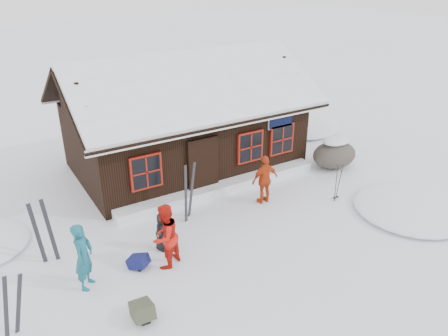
% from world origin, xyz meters
% --- Properties ---
extents(ground, '(120.00, 120.00, 0.00)m').
position_xyz_m(ground, '(0.00, 0.00, 0.00)').
color(ground, white).
rests_on(ground, ground).
extents(mountain_hut, '(8.90, 6.09, 4.42)m').
position_xyz_m(mountain_hut, '(1.50, 4.98, 1.58)').
color(mountain_hut, black).
rests_on(mountain_hut, ground).
extents(snow_drift, '(7.60, 0.60, 0.35)m').
position_xyz_m(snow_drift, '(1.50, 2.25, 0.17)').
color(snow_drift, white).
rests_on(snow_drift, ground).
extents(snow_mounds, '(20.60, 13.20, 0.48)m').
position_xyz_m(snow_mounds, '(1.65, 1.86, 0.00)').
color(snow_mounds, white).
rests_on(snow_mounds, ground).
extents(skier_teal, '(0.72, 0.76, 1.75)m').
position_xyz_m(skier_teal, '(-3.81, -0.20, 0.87)').
color(skier_teal, '#165969').
rests_on(skier_teal, ground).
extents(skier_orange_left, '(1.08, 1.00, 1.77)m').
position_xyz_m(skier_orange_left, '(-1.81, -0.45, 0.89)').
color(skier_orange_left, red).
rests_on(skier_orange_left, ground).
extents(skier_orange_right, '(0.97, 0.41, 1.66)m').
position_xyz_m(skier_orange_right, '(2.35, 0.93, 0.83)').
color(skier_orange_right, '#BF3913').
rests_on(skier_orange_right, ground).
extents(skier_crouched, '(0.63, 0.51, 1.13)m').
position_xyz_m(skier_crouched, '(-1.58, 0.24, 0.56)').
color(skier_crouched, black).
rests_on(skier_crouched, ground).
extents(boulder, '(1.82, 1.37, 1.07)m').
position_xyz_m(boulder, '(6.31, 1.79, 0.54)').
color(boulder, '#534B42').
rests_on(boulder, ground).
extents(ski_pair_left, '(0.62, 0.25, 1.53)m').
position_xyz_m(ski_pair_left, '(-5.50, -0.97, 0.72)').
color(ski_pair_left, black).
rests_on(ski_pair_left, ground).
extents(ski_pair_mid, '(0.55, 0.10, 1.89)m').
position_xyz_m(ski_pair_mid, '(-4.41, 1.32, 0.89)').
color(ski_pair_mid, black).
rests_on(ski_pair_mid, ground).
extents(ski_pair_right, '(0.58, 0.31, 1.84)m').
position_xyz_m(ski_pair_right, '(-0.19, 1.37, 0.87)').
color(ski_pair_right, black).
rests_on(ski_pair_right, ground).
extents(ski_poles, '(0.23, 0.12, 1.30)m').
position_xyz_m(ski_poles, '(4.50, -0.20, 0.61)').
color(ski_poles, black).
rests_on(ski_poles, ground).
extents(backpack_blue, '(0.60, 0.62, 0.27)m').
position_xyz_m(backpack_blue, '(-2.48, -0.19, 0.14)').
color(backpack_blue, '#131651').
rests_on(backpack_blue, ground).
extents(backpack_olive, '(0.50, 0.63, 0.33)m').
position_xyz_m(backpack_olive, '(-3.08, -1.95, 0.16)').
color(backpack_olive, '#3D402E').
rests_on(backpack_olive, ground).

